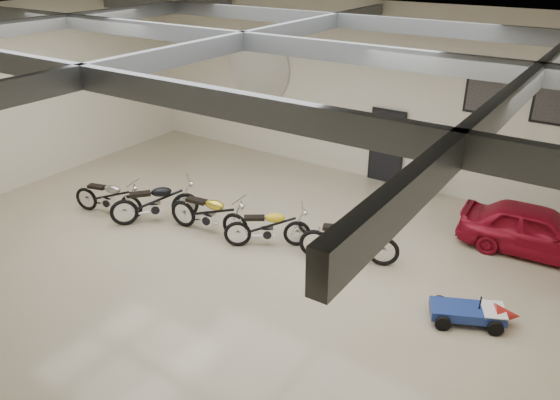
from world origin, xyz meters
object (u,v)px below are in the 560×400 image
Objects in this scene: motorcycle_black at (154,202)px; go_kart at (475,309)px; motorcycle_yellow at (267,226)px; motorcycle_red at (349,239)px; motorcycle_silver at (108,196)px; motorcycle_gold at (208,212)px; banner_stand at (426,168)px; vintage_car at (537,231)px.

motorcycle_black reaches higher than go_kart.
motorcycle_yellow is 1.91m from motorcycle_red.
motorcycle_silver is 9.15m from go_kart.
banner_stand is at bearing 46.83° from motorcycle_gold.
vintage_car reaches higher than motorcycle_yellow.
motorcycle_yellow is at bearing -38.50° from motorcycle_black.
motorcycle_red is (4.89, 0.99, 0.00)m from motorcycle_black.
motorcycle_yellow is at bearing 152.95° from go_kart.
motorcycle_black is at bearing 157.94° from go_kart.
go_kart is at bearing -6.33° from motorcycle_gold.
motorcycle_gold is 3.46m from motorcycle_red.
motorcycle_black is (-5.04, -5.15, -0.30)m from banner_stand.
motorcycle_yellow is at bearing 2.91° from motorcycle_gold.
motorcycle_gold is at bearing 155.09° from motorcycle_yellow.
banner_stand is 6.01m from motorcycle_gold.
banner_stand is 0.81× the size of motorcycle_black.
motorcycle_silver is 10.30m from vintage_car.
motorcycle_gold reaches higher than go_kart.
vintage_car is (8.18, 3.65, 0.01)m from motorcycle_black.
vintage_car is (0.38, 3.27, 0.27)m from go_kart.
go_kart is at bearing -57.71° from banner_stand.
motorcycle_silver is 0.91× the size of motorcycle_red.
go_kart is at bearing -37.14° from motorcycle_yellow.
motorcycle_red is (-0.15, -4.16, -0.30)m from banner_stand.
motorcycle_black is (1.31, 0.36, 0.05)m from motorcycle_silver.
motorcycle_yellow is (4.33, 0.92, 0.00)m from motorcycle_silver.
motorcycle_red is at bearing -37.59° from motorcycle_black.
vintage_car reaches higher than motorcycle_black.
motorcycle_black is at bearing 155.63° from motorcycle_yellow.
go_kart is 0.49× the size of vintage_car.
motorcycle_red is at bearing -21.99° from motorcycle_yellow.
motorcycle_black is 4.99m from motorcycle_red.
go_kart is at bearing -10.24° from motorcycle_silver.
vintage_car is (5.16, 3.09, 0.06)m from motorcycle_yellow.
motorcycle_red reaches higher than motorcycle_black.
motorcycle_gold reaches higher than motorcycle_silver.
motorcycle_silver is at bearing 171.01° from motorcycle_red.
motorcycle_gold is 1.00× the size of motorcycle_red.
banner_stand is 4.17m from motorcycle_red.
motorcycle_red is (6.20, 1.35, 0.05)m from motorcycle_silver.
motorcycle_red is 0.64× the size of vintage_car.
motorcycle_gold is at bearing -123.92° from banner_stand.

